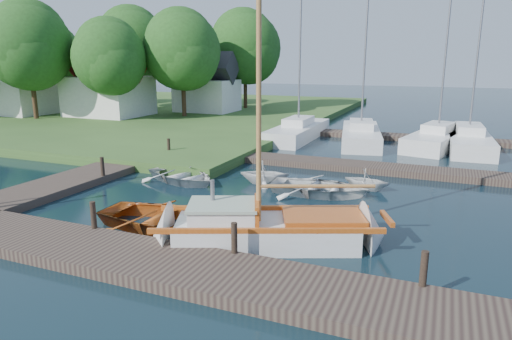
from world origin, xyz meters
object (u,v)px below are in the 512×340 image
at_px(house_b, 18,87).
at_px(tender_c, 319,185).
at_px(tree_3, 182,50).
at_px(sailboat, 272,232).
at_px(mooring_post_4, 102,166).
at_px(tender_a, 182,173).
at_px(mooring_post_2, 234,238).
at_px(house_a, 108,86).
at_px(marina_boat_1, 361,134).
at_px(mooring_post_5, 169,146).
at_px(tree_4, 132,45).
at_px(marina_boat_2, 438,137).
at_px(marina_boat_0, 298,130).
at_px(marina_boat_3, 468,138).
at_px(mooring_post_3, 424,269).
at_px(dinghy, 165,215).
at_px(tree_7, 245,47).
at_px(mooring_post_1, 93,215).
at_px(tender_d, 367,178).
at_px(house_c, 207,88).
at_px(tree_1, 29,46).
at_px(tree_2, 110,57).
at_px(tree_5, 53,56).
at_px(tender_b, 265,171).

bearing_deg(house_b, tender_c, -22.22).
bearing_deg(tree_3, sailboat, -53.45).
bearing_deg(mooring_post_4, tender_a, 24.47).
distance_m(mooring_post_2, house_a, 30.14).
bearing_deg(marina_boat_1, mooring_post_5, 125.13).
relative_size(marina_boat_1, house_b, 1.73).
xyz_separation_m(mooring_post_5, tree_4, (-15.00, 17.05, 5.67)).
xyz_separation_m(marina_boat_2, tree_4, (-27.78, 7.79, 5.79)).
bearing_deg(tree_4, house_a, -71.72).
bearing_deg(house_b, marina_boat_0, -0.64).
bearing_deg(tree_4, marina_boat_3, -14.56).
bearing_deg(mooring_post_3, marina_boat_3, 85.73).
xyz_separation_m(dinghy, tree_7, (-10.48, 29.62, 5.76)).
xyz_separation_m(mooring_post_1, marina_boat_1, (4.33, 18.73, -0.14)).
distance_m(tender_d, house_c, 25.74).
relative_size(mooring_post_4, tender_a, 0.23).
bearing_deg(tree_3, tree_1, -149.04).
bearing_deg(tender_c, tree_2, 55.89).
distance_m(tree_2, tree_7, 13.45).
bearing_deg(house_a, house_c, 45.00).
distance_m(sailboat, house_a, 29.37).
height_order(mooring_post_5, house_c, house_c).
relative_size(tree_3, tree_7, 0.93).
xyz_separation_m(sailboat, marina_boat_2, (3.88, 17.66, 0.24)).
distance_m(dinghy, tree_5, 37.33).
bearing_deg(tree_4, tree_2, -63.43).
distance_m(tender_d, tree_4, 32.21).
distance_m(tender_c, tree_3, 23.35).
bearing_deg(house_a, mooring_post_3, -38.93).
bearing_deg(tender_c, tree_1, 65.93).
height_order(mooring_post_5, dinghy, mooring_post_5).
xyz_separation_m(marina_boat_3, tree_3, (-21.45, 3.65, 5.23)).
xyz_separation_m(mooring_post_3, marina_boat_1, (-4.67, 18.73, -0.14)).
xyz_separation_m(marina_boat_0, tree_3, (-11.26, 4.33, 5.25)).
height_order(mooring_post_2, marina_boat_2, marina_boat_2).
distance_m(tender_a, tree_5, 32.43).
relative_size(tree_2, tree_4, 0.81).
height_order(tender_a, tender_b, tender_b).
bearing_deg(house_a, marina_boat_1, -6.09).
relative_size(mooring_post_3, marina_boat_0, 0.08).
distance_m(sailboat, dinghy, 3.43).
relative_size(tender_d, tree_5, 0.22).
height_order(marina_boat_2, marina_boat_3, marina_boat_2).
bearing_deg(tree_7, tree_2, -116.57).
bearing_deg(tree_2, marina_boat_2, 0.51).
relative_size(dinghy, house_a, 0.68).
relative_size(marina_boat_3, tree_3, 1.37).
bearing_deg(dinghy, tender_b, -8.93).
bearing_deg(marina_boat_1, tree_7, 36.02).
distance_m(tree_2, tree_3, 5.68).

